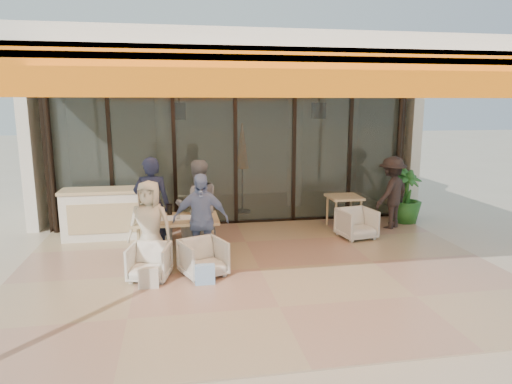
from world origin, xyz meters
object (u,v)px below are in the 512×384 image
at_px(chair_near_right, 203,256).
at_px(chair_near_left, 149,261).
at_px(side_chair, 357,222).
at_px(potted_palm, 406,196).
at_px(diner_cream, 150,225).
at_px(diner_periwinkle, 201,220).
at_px(chair_far_right, 197,226).
at_px(chair_far_left, 155,229).
at_px(diner_navy, 152,205).
at_px(host_counter, 109,213).
at_px(standing_woman, 392,193).
at_px(dining_table, 175,221).
at_px(diner_grey, 198,205).
at_px(side_table, 344,201).

bearing_deg(chair_near_right, chair_near_left, 158.19).
distance_m(side_chair, potted_palm, 1.90).
distance_m(chair_near_left, side_chair, 4.34).
distance_m(diner_cream, diner_periwinkle, 0.84).
bearing_deg(side_chair, chair_far_right, 163.53).
xyz_separation_m(diner_cream, diner_periwinkle, (0.84, -0.00, 0.05)).
bearing_deg(chair_far_left, chair_near_left, 81.45).
bearing_deg(diner_cream, diner_navy, 105.07).
bearing_deg(host_counter, standing_woman, -2.71).
bearing_deg(standing_woman, diner_navy, -25.35).
distance_m(dining_table, chair_near_right, 1.10).
bearing_deg(potted_palm, chair_far_right, -172.55).
height_order(diner_navy, diner_grey, diner_navy).
height_order(chair_far_left, side_chair, side_chair).
distance_m(host_counter, dining_table, 1.99).
distance_m(dining_table, standing_woman, 4.83).
distance_m(host_counter, diner_cream, 2.14).
bearing_deg(dining_table, chair_near_left, -113.43).
bearing_deg(potted_palm, chair_far_left, -173.65).
height_order(chair_far_right, diner_periwinkle, diner_periwinkle).
xyz_separation_m(diner_navy, standing_woman, (5.10, 0.74, -0.09)).
xyz_separation_m(chair_near_right, potted_palm, (4.81, 2.53, 0.31)).
relative_size(chair_far_right, diner_navy, 0.36).
bearing_deg(standing_woman, dining_table, -19.42).
distance_m(diner_periwinkle, standing_woman, 4.56).
xyz_separation_m(dining_table, potted_palm, (5.24, 1.57, -0.04)).
xyz_separation_m(host_counter, dining_table, (1.33, -1.47, 0.16)).
distance_m(chair_far_right, side_table, 3.26).
height_order(chair_near_left, diner_grey, diner_grey).
height_order(diner_grey, diner_cream, diner_grey).
height_order(diner_grey, potted_palm, diner_grey).
bearing_deg(diner_navy, dining_table, 135.65).
height_order(diner_navy, side_table, diner_navy).
bearing_deg(diner_grey, side_chair, 173.03).
height_order(side_chair, standing_woman, standing_woman).
height_order(chair_near_left, standing_woman, standing_woman).
height_order(side_chair, potted_palm, potted_palm).
distance_m(dining_table, side_table, 3.88).
distance_m(diner_grey, diner_cream, 1.24).
xyz_separation_m(diner_cream, side_chair, (4.06, 1.03, -0.41)).
height_order(chair_near_left, diner_periwinkle, diner_periwinkle).
height_order(host_counter, dining_table, host_counter).
distance_m(host_counter, chair_near_left, 2.60).
xyz_separation_m(chair_far_left, diner_periwinkle, (0.84, -1.40, 0.49)).
distance_m(diner_cream, side_chair, 4.21).
relative_size(dining_table, diner_navy, 0.84).
relative_size(chair_far_left, diner_navy, 0.34).
bearing_deg(chair_far_right, diner_navy, 28.24).
distance_m(standing_woman, potted_palm, 0.69).
relative_size(dining_table, standing_woman, 0.93).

